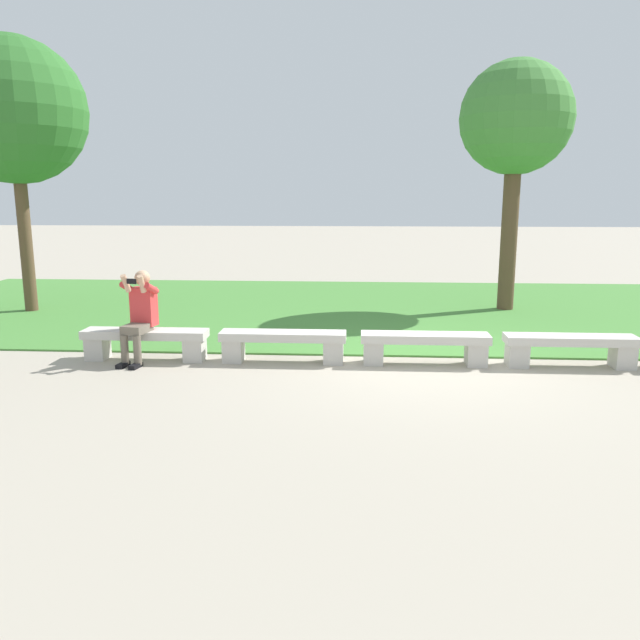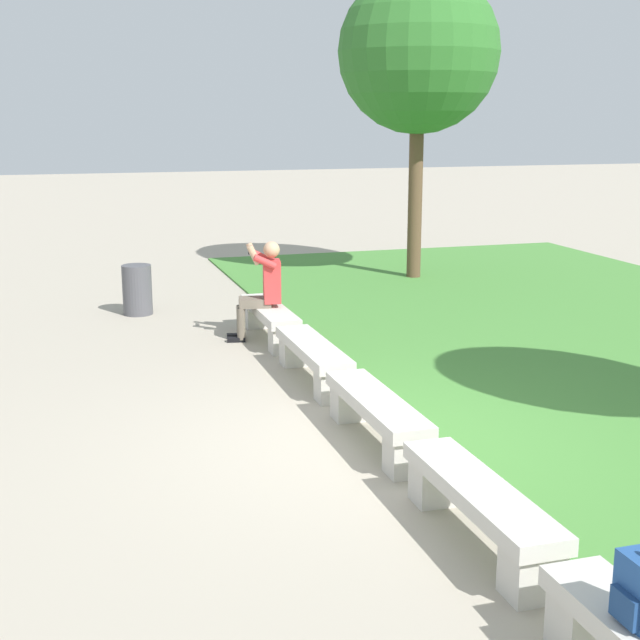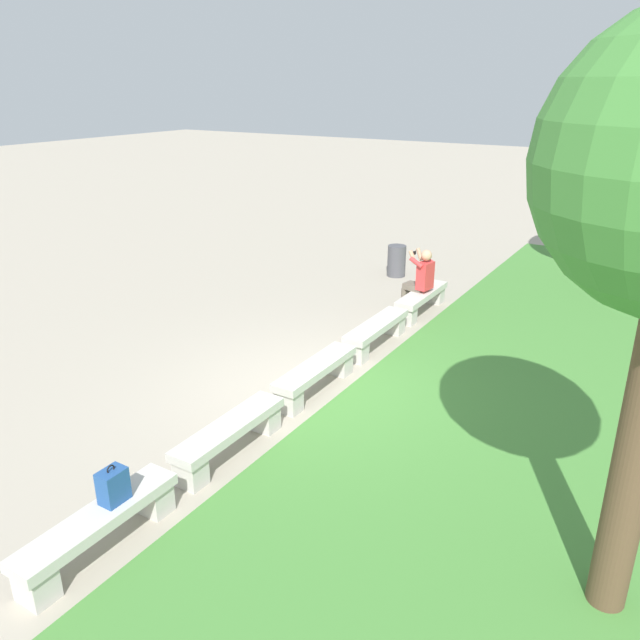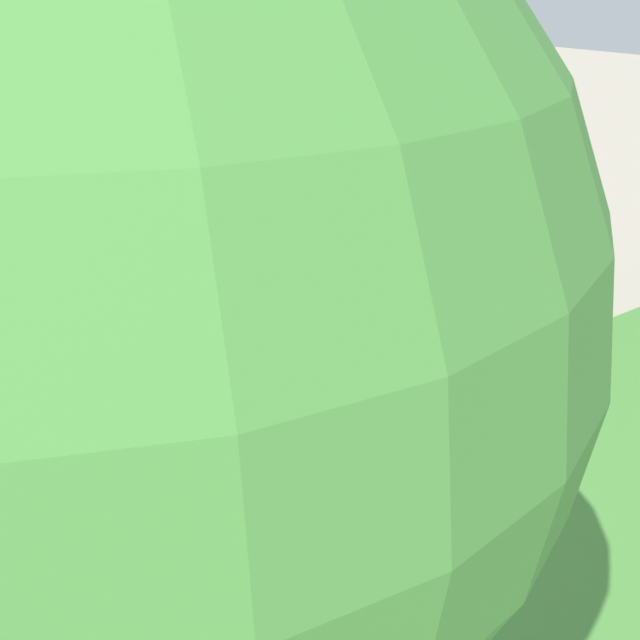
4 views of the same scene
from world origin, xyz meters
The scene contains 9 objects.
ground_plane centered at (0.00, 0.00, 0.00)m, with size 80.00×80.00×0.00m, color #A89E8C.
grass_strip centered at (0.00, 4.38, 0.01)m, with size 21.96×8.00×0.03m, color #478438.
bench_main centered at (-4.07, 0.00, 0.30)m, with size 1.82×0.40×0.45m.
bench_near centered at (-2.03, 0.00, 0.30)m, with size 1.82×0.40×0.45m.
bench_mid centered at (0.00, 0.00, 0.30)m, with size 1.82×0.40×0.45m.
bench_far centered at (2.03, 0.00, 0.30)m, with size 1.82×0.40×0.45m.
person_photographer centered at (-4.10, -0.08, 0.74)m, with size 0.52×0.77×1.32m.
tree_behind_wall centered at (-7.74, 3.62, 3.98)m, with size 2.83×2.83×5.42m.
tree_left_background centered at (2.13, 4.43, 3.83)m, with size 2.24×2.24×5.02m.
Camera 1 is at (-0.95, -8.73, 2.39)m, focal length 35.00 mm.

